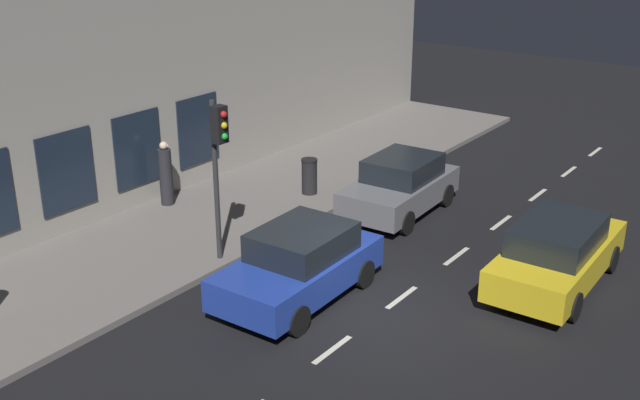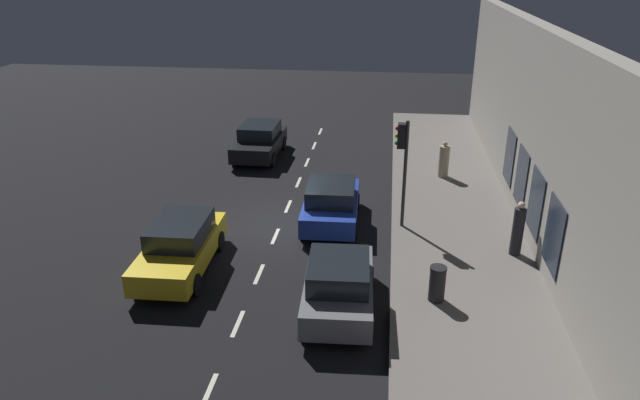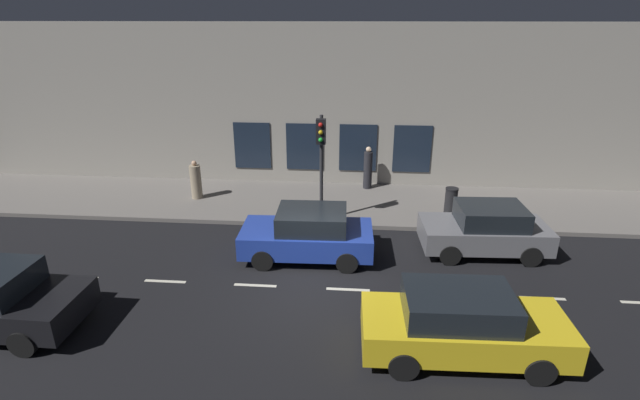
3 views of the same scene
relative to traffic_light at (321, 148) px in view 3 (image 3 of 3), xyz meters
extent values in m
plane|color=black|center=(-4.24, -0.09, -2.87)|extent=(60.00, 60.00, 0.00)
cube|color=slate|center=(2.01, -0.09, -2.80)|extent=(4.50, 32.00, 0.15)
cube|color=gray|center=(4.56, -0.09, 0.54)|extent=(0.60, 32.00, 6.84)
cube|color=#192333|center=(4.23, -3.54, -1.11)|extent=(0.04, 1.60, 2.03)
cube|color=#192333|center=(4.23, -1.24, -1.11)|extent=(0.04, 1.60, 2.03)
cube|color=#192333|center=(4.23, 1.06, -1.11)|extent=(0.04, 1.60, 2.03)
cube|color=#192333|center=(4.23, 3.36, -1.11)|extent=(0.04, 1.60, 2.03)
cube|color=beige|center=(-4.24, -6.29, -2.87)|extent=(0.12, 1.20, 0.01)
cube|color=beige|center=(-4.24, -3.69, -2.87)|extent=(0.12, 1.20, 0.01)
cube|color=beige|center=(-4.24, -1.09, -2.87)|extent=(0.12, 1.20, 0.01)
cube|color=beige|center=(-4.24, 1.51, -2.87)|extent=(0.12, 1.20, 0.01)
cube|color=beige|center=(-4.24, 4.11, -2.87)|extent=(0.12, 1.20, 0.01)
cube|color=beige|center=(-4.24, 6.71, -2.87)|extent=(0.12, 1.20, 0.01)
cylinder|color=#2D2D30|center=(0.12, 0.00, -0.81)|extent=(0.12, 0.12, 3.82)
cube|color=black|center=(-0.07, 0.00, 0.58)|extent=(0.26, 0.32, 0.84)
sphere|color=red|center=(-0.21, 0.00, 0.83)|extent=(0.15, 0.15, 0.15)
sphere|color=gold|center=(-0.21, 0.00, 0.58)|extent=(0.15, 0.15, 0.15)
sphere|color=green|center=(-0.21, 0.00, 0.33)|extent=(0.15, 0.15, 0.15)
cube|color=gold|center=(-6.68, -3.67, -2.24)|extent=(1.90, 4.47, 0.70)
cube|color=black|center=(-6.69, -3.49, -1.59)|extent=(1.63, 2.34, 0.60)
cylinder|color=black|center=(-5.81, -5.02, -2.55)|extent=(0.24, 0.65, 0.64)
cylinder|color=black|center=(-7.48, -5.06, -2.55)|extent=(0.24, 0.65, 0.64)
cylinder|color=black|center=(-5.89, -2.28, -2.55)|extent=(0.24, 0.65, 0.64)
cylinder|color=black|center=(-7.55, -2.32, -2.55)|extent=(0.24, 0.65, 0.64)
cube|color=#1E389E|center=(-2.43, 0.24, -2.24)|extent=(2.00, 4.06, 0.70)
cube|color=black|center=(-2.43, 0.08, -1.59)|extent=(1.72, 2.13, 0.60)
cylinder|color=black|center=(-3.35, 1.46, -2.55)|extent=(0.24, 0.65, 0.64)
cylinder|color=black|center=(-1.58, 1.51, -2.55)|extent=(0.24, 0.65, 0.64)
cylinder|color=black|center=(-3.28, -1.03, -2.55)|extent=(0.24, 0.65, 0.64)
cylinder|color=black|center=(-1.51, -0.98, -2.55)|extent=(0.24, 0.65, 0.64)
cylinder|color=black|center=(-5.75, 5.95, -2.55)|extent=(0.23, 0.64, 0.64)
cylinder|color=black|center=(-7.53, 5.97, -2.55)|extent=(0.23, 0.64, 0.64)
cube|color=slate|center=(-1.65, -5.27, -2.24)|extent=(1.99, 3.95, 0.70)
cube|color=black|center=(-1.64, -5.43, -1.59)|extent=(1.69, 2.08, 0.60)
cylinder|color=black|center=(-2.55, -4.11, -2.55)|extent=(0.25, 0.65, 0.64)
cylinder|color=black|center=(-0.85, -4.04, -2.55)|extent=(0.25, 0.65, 0.64)
cylinder|color=black|center=(-2.44, -6.51, -2.55)|extent=(0.25, 0.65, 0.64)
cylinder|color=black|center=(-0.74, -6.43, -2.55)|extent=(0.25, 0.65, 0.64)
cylinder|color=#232328|center=(3.70, -1.69, -1.93)|extent=(0.52, 0.52, 1.59)
sphere|color=beige|center=(3.70, -1.69, -1.02)|extent=(0.22, 0.22, 0.22)
cube|color=beige|center=(3.63, -1.77, -1.02)|extent=(0.07, 0.07, 0.06)
cylinder|color=gray|center=(1.93, 5.20, -2.04)|extent=(0.52, 0.52, 1.37)
sphere|color=tan|center=(1.93, 5.20, -1.26)|extent=(0.20, 0.20, 0.20)
cube|color=tan|center=(2.02, 5.22, -1.26)|extent=(0.05, 0.06, 0.06)
cylinder|color=black|center=(1.02, -4.72, -2.24)|extent=(0.45, 0.45, 0.98)
cylinder|color=black|center=(1.02, -4.72, -1.72)|extent=(0.47, 0.47, 0.06)
camera|label=1|loc=(-11.60, 11.90, 5.16)|focal=43.22mm
camera|label=2|loc=(-0.53, -18.73, 6.14)|focal=32.44mm
camera|label=3|loc=(-15.47, -1.25, 4.16)|focal=26.47mm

